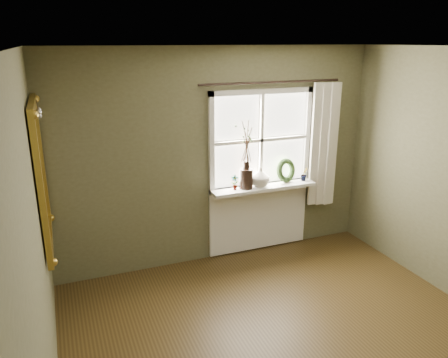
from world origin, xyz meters
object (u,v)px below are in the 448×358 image
dark_jug (246,179)px  wreath (286,173)px  cream_vase (260,177)px  gilt_mirror (41,175)px

dark_jug → wreath: size_ratio=0.77×
wreath → cream_vase: bearing=168.0°
dark_jug → gilt_mirror: bearing=-168.3°
wreath → gilt_mirror: 2.92m
cream_vase → wreath: 0.38m
dark_jug → cream_vase: 0.19m
wreath → dark_jug: bearing=166.0°
cream_vase → wreath: (0.38, 0.04, -0.00)m
gilt_mirror → wreath: bearing=10.2°
dark_jug → gilt_mirror: 2.36m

